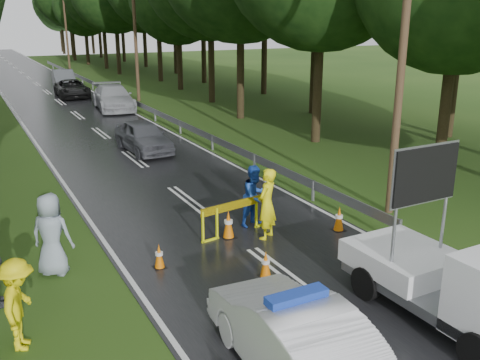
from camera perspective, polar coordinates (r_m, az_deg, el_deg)
ground at (r=13.08m, az=4.52°, el=-9.84°), size 160.00×160.00×0.00m
road at (r=40.75m, az=-18.63°, el=7.88°), size 7.00×140.00×0.02m
guardrail at (r=41.09m, az=-13.49°, el=9.13°), size 0.12×60.06×0.70m
utility_pole_near at (r=16.51m, az=17.01°, el=13.43°), size 1.40×0.24×10.00m
utility_pole_mid at (r=39.54m, az=-11.14°, el=15.56°), size 1.40×0.24×10.00m
utility_pole_far at (r=64.85m, az=-18.10°, el=15.54°), size 1.40×0.24×10.00m
police_sedan at (r=9.39m, az=5.91°, el=-16.53°), size 1.77×4.46×1.59m
work_truck at (r=11.43m, az=22.27°, el=-10.13°), size 2.00×4.34×3.43m
barrier at (r=14.97m, az=-0.31°, el=-3.09°), size 2.37×0.44×0.99m
officer at (r=14.60m, az=2.88°, el=-2.58°), size 0.87×0.81×2.00m
civilian at (r=15.53m, az=1.60°, el=-1.70°), size 1.05×0.91×1.82m
bystander_left at (r=10.76m, az=-22.52°, el=-12.16°), size 0.99×1.30×1.78m
bystander_right at (r=13.34m, az=-19.47°, el=-5.51°), size 1.17×1.09×2.01m
queue_car_first at (r=24.61m, az=-10.28°, el=4.61°), size 1.86×4.24×1.42m
queue_car_second at (r=36.40m, az=-13.36°, el=8.56°), size 2.77×5.70×1.60m
queue_car_third at (r=42.86m, az=-17.48°, el=9.28°), size 2.34×4.81×1.32m
queue_car_fourth at (r=48.80m, az=-18.30°, el=10.20°), size 1.99×4.79×1.54m
cone_center at (r=12.71m, az=2.75°, el=-9.01°), size 0.31×0.31×0.67m
cone_far at (r=14.81m, az=-1.24°, el=-4.80°), size 0.38×0.38×0.80m
cone_left_mid at (r=13.28m, az=-8.62°, el=-8.06°), size 0.30×0.30×0.64m
cone_right at (r=15.57m, az=10.51°, el=-4.12°), size 0.35×0.35×0.73m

